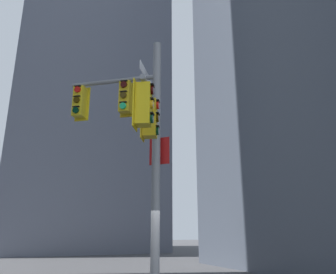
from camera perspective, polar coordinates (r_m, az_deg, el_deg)
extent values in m
cube|color=slate|center=(43.81, -13.23, 17.40)|extent=(15.15, 15.15, 51.76)
cylinder|color=gray|center=(9.23, -2.13, -4.55)|extent=(0.24, 0.24, 7.67)
cylinder|color=gray|center=(10.56, -9.52, 9.63)|extent=(2.34, 1.83, 0.13)
cylinder|color=gray|center=(8.56, -3.13, 7.07)|extent=(1.30, 2.12, 0.13)
cube|color=gold|center=(10.32, -7.07, 6.49)|extent=(0.40, 0.32, 1.14)
cube|color=gold|center=(10.16, -7.45, 6.89)|extent=(0.48, 0.48, 1.00)
cylinder|color=#360605|center=(10.13, -7.78, 9.13)|extent=(0.20, 0.17, 0.20)
cube|color=black|center=(10.18, -7.77, 9.76)|extent=(0.22, 0.19, 0.02)
cylinder|color=#3C2C06|center=(9.99, -7.86, 7.32)|extent=(0.20, 0.17, 0.20)
cube|color=black|center=(10.03, -7.84, 7.96)|extent=(0.22, 0.19, 0.02)
cylinder|color=#19C672|center=(9.86, -7.93, 5.45)|extent=(0.20, 0.17, 0.20)
cube|color=black|center=(9.90, -7.92, 6.11)|extent=(0.22, 0.19, 0.02)
cube|color=yellow|center=(10.94, -14.80, 5.59)|extent=(0.40, 0.32, 1.14)
cube|color=yellow|center=(10.79, -15.27, 5.94)|extent=(0.48, 0.48, 1.00)
cylinder|color=red|center=(10.76, -15.64, 8.05)|extent=(0.20, 0.17, 0.20)
cube|color=black|center=(10.81, -15.60, 8.64)|extent=(0.22, 0.19, 0.02)
cylinder|color=#3C2C06|center=(10.63, -15.78, 6.32)|extent=(0.20, 0.17, 0.20)
cube|color=black|center=(10.67, -15.75, 6.93)|extent=(0.22, 0.19, 0.02)
cylinder|color=#06311C|center=(10.50, -15.93, 4.56)|extent=(0.20, 0.17, 0.20)
cube|color=black|center=(10.54, -15.89, 5.18)|extent=(0.22, 0.19, 0.02)
cube|color=gold|center=(8.38, -4.48, 3.23)|extent=(0.27, 0.43, 1.14)
cube|color=gold|center=(8.35, -3.20, 3.28)|extent=(0.46, 0.46, 1.00)
cylinder|color=red|center=(8.44, -1.81, 5.57)|extent=(0.15, 0.20, 0.20)
cube|color=black|center=(8.49, -1.76, 6.33)|extent=(0.17, 0.23, 0.02)
cylinder|color=#3C2C06|center=(8.32, -1.83, 3.33)|extent=(0.15, 0.20, 0.20)
cube|color=black|center=(8.36, -1.78, 4.11)|extent=(0.17, 0.23, 0.02)
cylinder|color=#06311C|center=(8.21, -1.85, 1.03)|extent=(0.15, 0.20, 0.20)
cube|color=black|center=(8.24, -1.81, 1.83)|extent=(0.17, 0.23, 0.02)
cube|color=yellow|center=(7.51, -5.78, 5.61)|extent=(0.27, 0.43, 1.14)
cube|color=yellow|center=(7.47, -4.34, 5.68)|extent=(0.46, 0.46, 1.00)
cylinder|color=#360605|center=(7.58, -2.78, 8.21)|extent=(0.15, 0.20, 0.20)
cube|color=black|center=(7.63, -2.72, 9.03)|extent=(0.17, 0.23, 0.02)
cylinder|color=yellow|center=(7.44, -2.82, 5.75)|extent=(0.15, 0.20, 0.20)
cube|color=black|center=(7.49, -2.76, 6.61)|extent=(0.17, 0.23, 0.02)
cylinder|color=#06311C|center=(7.32, -2.86, 3.21)|extent=(0.15, 0.20, 0.20)
cube|color=black|center=(7.36, -2.80, 4.09)|extent=(0.17, 0.23, 0.02)
cube|color=white|center=(10.24, -3.91, 10.89)|extent=(0.80, 1.14, 0.28)
cube|color=#19479E|center=(10.24, -3.91, 10.89)|extent=(0.77, 1.11, 0.24)
cube|color=red|center=(9.51, -1.53, -2.48)|extent=(0.44, 0.48, 0.80)
cube|color=white|center=(9.51, -1.53, -2.48)|extent=(0.41, 0.45, 0.76)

